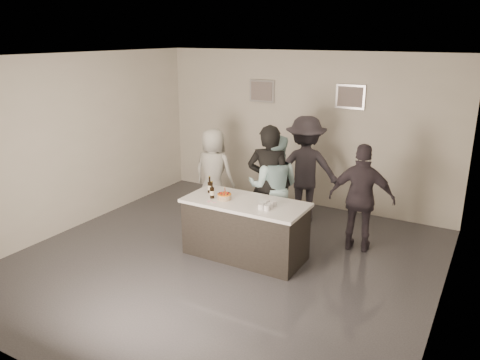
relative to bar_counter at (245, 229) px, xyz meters
The scene contains 19 objects.
floor 0.58m from the bar_counter, 122.35° to the right, with size 6.00×6.00×0.00m, color #3D3D42.
ceiling 2.58m from the bar_counter, 122.35° to the right, with size 6.00×6.00×0.00m, color white.
wall_back 2.89m from the bar_counter, 94.20° to the left, with size 6.00×0.04×3.00m, color beige.
wall_front 3.48m from the bar_counter, 93.41° to the right, with size 6.00×0.04×3.00m, color beige.
wall_left 3.38m from the bar_counter, behind, with size 0.04×6.00×3.00m, color beige.
wall_right 3.01m from the bar_counter, ahead, with size 0.04×6.00×3.00m, color beige.
picture_left 3.37m from the bar_counter, 112.43° to the left, with size 0.54×0.04×0.44m, color #B2B2B7.
picture_right 3.26m from the bar_counter, 75.19° to the left, with size 0.54×0.04×0.44m, color #B2B2B7.
bar_counter is the anchor object (origin of this frame).
cake 0.59m from the bar_counter, 164.81° to the right, with size 0.21×0.21×0.08m, color orange.
beer_bottle_a 0.90m from the bar_counter, behind, with size 0.07×0.07×0.26m, color black.
beer_bottle_b 0.78m from the bar_counter, 165.72° to the right, with size 0.07×0.07×0.26m, color black.
tumbler_cluster 0.64m from the bar_counter, 10.59° to the right, with size 0.19×0.30×0.08m, color orange.
candles 0.65m from the bar_counter, 143.74° to the right, with size 0.24×0.08×0.01m, color pink.
person_main_black 0.89m from the bar_counter, 86.98° to the left, with size 0.71×0.47×1.95m, color black.
person_main_blue 0.96m from the bar_counter, 86.16° to the left, with size 0.86×0.67×1.77m, color #A6D3D9.
person_guest_left 1.96m from the bar_counter, 136.93° to the left, with size 0.80×0.52×1.64m, color silver.
person_guest_right 1.87m from the bar_counter, 37.30° to the left, with size 1.01×0.42×1.72m, color #383039.
person_guest_back 1.94m from the bar_counter, 83.93° to the left, with size 1.24×0.71×1.92m, color #322F37.
Camera 1 is at (3.38, -5.44, 3.29)m, focal length 35.00 mm.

